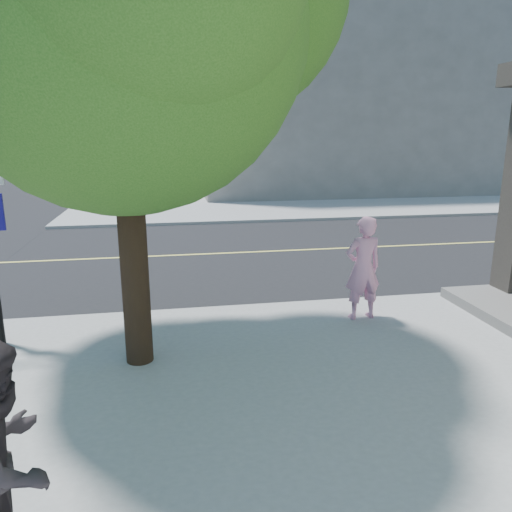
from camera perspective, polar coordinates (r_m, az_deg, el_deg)
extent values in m
cube|color=black|center=(13.73, -23.53, -0.55)|extent=(140.00, 9.00, 0.01)
cube|color=gray|center=(31.82, 8.76, 8.29)|extent=(29.00, 25.00, 0.12)
cube|color=slate|center=(32.54, 9.85, 20.84)|extent=(18.00, 16.00, 14.00)
imported|color=pink|center=(8.39, 12.44, -1.40)|extent=(0.69, 0.49, 1.78)
imported|color=#2A2327|center=(4.00, -27.37, -20.66)|extent=(0.79, 0.96, 1.81)
cylinder|color=black|center=(6.59, -14.35, 3.02)|extent=(0.37, 0.37, 3.73)
sphere|color=#3A6E21|center=(6.60, -15.79, 24.73)|extent=(4.56, 4.56, 4.56)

